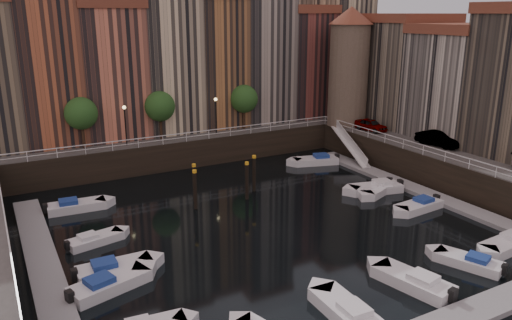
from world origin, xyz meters
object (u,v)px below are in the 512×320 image
corner_tower (349,65)px  mooring_pilings (223,182)px  boat_left_1 (108,285)px  car_b (438,140)px  car_a (371,126)px  boat_left_2 (113,269)px  gangway (350,144)px

corner_tower → mooring_pilings: corner_tower is taller
boat_left_1 → car_b: bearing=-6.1°
boat_left_1 → car_b: 35.43m
boat_left_1 → car_a: (33.27, 14.92, 3.29)m
boat_left_2 → gangway: bearing=24.4°
mooring_pilings → car_b: car_b is taller
boat_left_2 → mooring_pilings: bearing=36.8°
mooring_pilings → car_a: car_a is taller
car_a → car_b: 8.62m
boat_left_2 → car_a: (32.55, 13.12, 3.30)m
corner_tower → boat_left_1: (-33.10, -19.19, -9.80)m
gangway → car_a: car_a is taller
boat_left_1 → gangway: bearing=9.3°
mooring_pilings → car_b: size_ratio=1.49×
mooring_pilings → car_b: bearing=-10.3°
boat_left_1 → boat_left_2: 1.94m
mooring_pilings → car_a: bearing=12.2°
car_b → corner_tower: bearing=88.4°
corner_tower → boat_left_2: size_ratio=2.75×
boat_left_2 → car_a: bearing=22.7°
boat_left_1 → car_b: car_b is taller
car_a → boat_left_2: bearing=-165.4°
corner_tower → boat_left_1: bearing=-149.9°
corner_tower → mooring_pilings: bearing=-156.9°
car_a → boat_left_1: bearing=-163.2°
gangway → boat_left_1: (-30.20, -14.69, -1.52)m
mooring_pilings → boat_left_1: mooring_pilings is taller
corner_tower → mooring_pilings: size_ratio=2.02×
boat_left_1 → mooring_pilings: bearing=23.1°
gangway → car_a: 3.55m
gangway → boat_left_1: size_ratio=1.59×
gangway → boat_left_1: bearing=-154.1°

